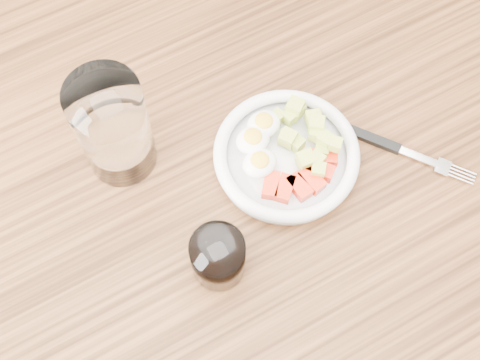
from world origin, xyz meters
The scene contains 6 objects.
ground centered at (0.00, 0.00, 0.00)m, with size 4.00×4.00×0.00m, color brown.
dining_table centered at (0.00, 0.00, 0.67)m, with size 1.50×0.90×0.77m.
bowl centered at (0.06, 0.02, 0.79)m, with size 0.19×0.19×0.04m.
fork centered at (0.18, -0.03, 0.77)m, with size 0.13×0.16×0.01m.
water_glass centered at (-0.12, 0.12, 0.85)m, with size 0.09×0.09×0.16m, color white.
coffee_glass centered at (-0.08, -0.07, 0.81)m, with size 0.06×0.06×0.07m.
Camera 1 is at (-0.17, -0.27, 1.55)m, focal length 50.00 mm.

